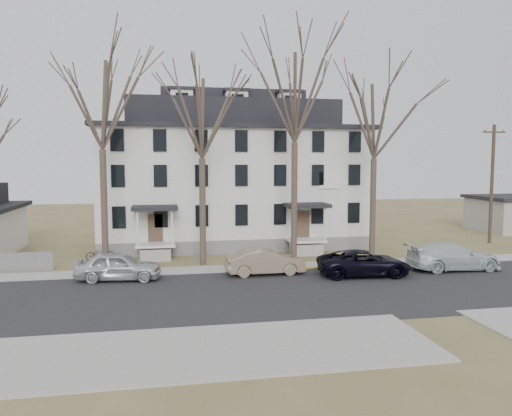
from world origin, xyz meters
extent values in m
plane|color=olive|center=(0.00, 0.00, 0.00)|extent=(120.00, 120.00, 0.00)
cube|color=#27272A|center=(0.00, 2.00, 0.00)|extent=(120.00, 10.00, 0.04)
cube|color=#A09F97|center=(0.00, 8.00, 0.00)|extent=(120.00, 2.00, 0.08)
cube|color=#A09F97|center=(-8.00, -5.00, 0.00)|extent=(20.00, 5.00, 0.08)
cube|color=gold|center=(5.00, 7.10, 0.00)|extent=(14.00, 0.25, 0.06)
cube|color=slate|center=(-2.00, 18.00, 0.50)|extent=(20.00, 10.00, 1.00)
cube|color=silver|center=(-2.00, 18.00, 5.00)|extent=(20.00, 10.00, 8.00)
cube|color=black|center=(-2.00, 18.00, 9.10)|extent=(20.80, 10.80, 0.30)
cube|color=black|center=(-2.00, 18.00, 10.25)|extent=(16.00, 7.00, 2.00)
cube|color=black|center=(-2.00, 18.00, 11.65)|extent=(11.00, 4.50, 0.80)
cube|color=white|center=(-8.00, 12.04, 1.00)|extent=(2.60, 2.00, 0.16)
cube|color=white|center=(2.50, 12.04, 1.00)|extent=(2.60, 2.00, 0.16)
cube|color=white|center=(4.50, 12.92, 5.20)|extent=(1.60, 0.08, 1.20)
cylinder|color=#473B31|center=(-11.00, 9.80, 3.64)|extent=(0.40, 0.40, 7.28)
cylinder|color=#473B31|center=(-5.00, 9.80, 3.38)|extent=(0.40, 0.40, 6.76)
cylinder|color=#473B31|center=(1.00, 9.80, 3.90)|extent=(0.40, 0.40, 7.80)
cylinder|color=#473B31|center=(6.50, 9.80, 3.38)|extent=(0.40, 0.40, 6.76)
cylinder|color=#3D3023|center=(18.50, 14.00, 4.75)|extent=(0.28, 0.28, 9.50)
cube|color=#3D3023|center=(18.50, 14.00, 8.90)|extent=(2.00, 0.12, 0.12)
imported|color=silver|center=(-9.93, 6.23, 0.79)|extent=(4.78, 2.33, 1.57)
imported|color=gray|center=(-1.70, 6.13, 0.75)|extent=(4.59, 1.70, 1.50)
imported|color=black|center=(3.80, 4.76, 0.73)|extent=(5.45, 2.85, 1.46)
imported|color=silver|center=(9.73, 5.25, 0.81)|extent=(5.65, 2.40, 1.63)
imported|color=black|center=(-11.62, 12.16, 0.47)|extent=(1.86, 0.88, 0.94)
camera|label=1|loc=(-7.51, -21.72, 6.52)|focal=35.00mm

